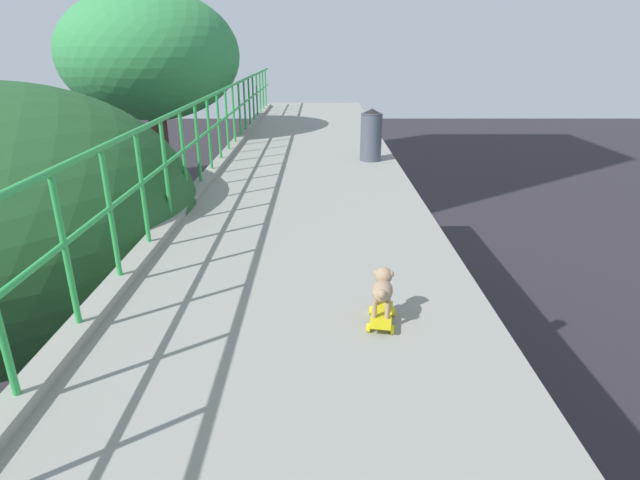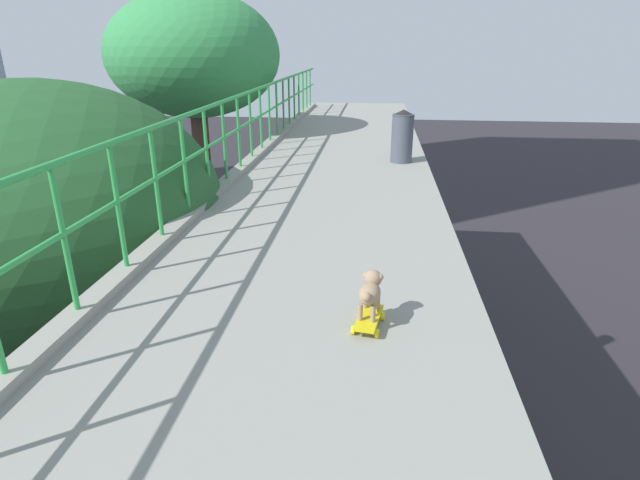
{
  "view_description": "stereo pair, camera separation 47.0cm",
  "coord_description": "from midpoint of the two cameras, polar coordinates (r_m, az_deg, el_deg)",
  "views": [
    {
      "loc": [
        1.5,
        0.02,
        8.14
      ],
      "look_at": [
        1.49,
        4.41,
        6.43
      ],
      "focal_mm": 28.51,
      "sensor_mm": 36.0,
      "label": 1
    },
    {
      "loc": [
        1.97,
        0.04,
        8.14
      ],
      "look_at": [
        1.49,
        4.41,
        6.43
      ],
      "focal_mm": 28.51,
      "sensor_mm": 36.0,
      "label": 2
    }
  ],
  "objects": [
    {
      "name": "toy_skateboard",
      "position": [
        3.85,
        9.03,
        -8.8
      ],
      "size": [
        0.25,
        0.43,
        0.09
      ],
      "color": "gold",
      "rests_on": "overpass_deck"
    },
    {
      "name": "roadside_tree_mid",
      "position": [
        7.87,
        -27.03,
        2.2
      ],
      "size": [
        4.89,
        4.89,
        7.74
      ],
      "color": "#513124",
      "rests_on": "ground"
    },
    {
      "name": "small_dog",
      "position": [
        3.8,
        9.25,
        -5.62
      ],
      "size": [
        0.2,
        0.38,
        0.31
      ],
      "color": "#997B5F",
      "rests_on": "toy_skateboard"
    },
    {
      "name": "litter_bin",
      "position": [
        9.23,
        10.7,
        11.44
      ],
      "size": [
        0.39,
        0.39,
        0.92
      ],
      "color": "#444B58",
      "rests_on": "overpass_deck"
    },
    {
      "name": "roadside_tree_far",
      "position": [
        12.56,
        -12.85,
        19.07
      ],
      "size": [
        3.91,
        3.91,
        9.28
      ],
      "color": "brown",
      "rests_on": "ground"
    },
    {
      "name": "city_bus",
      "position": [
        20.53,
        -21.98,
        1.62
      ],
      "size": [
        2.59,
        10.53,
        3.16
      ],
      "color": "beige",
      "rests_on": "ground"
    }
  ]
}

